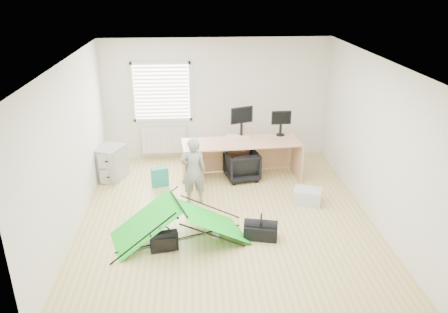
{
  "coord_description": "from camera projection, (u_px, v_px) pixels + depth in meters",
  "views": [
    {
      "loc": [
        -0.51,
        -6.69,
        3.91
      ],
      "look_at": [
        0.0,
        0.4,
        0.95
      ],
      "focal_mm": 35.0,
      "sensor_mm": 36.0,
      "label": 1
    }
  ],
  "objects": [
    {
      "name": "tote_bag",
      "position": [
        160.0,
        177.0,
        8.68
      ],
      "size": [
        0.35,
        0.24,
        0.39
      ],
      "primitive_type": "cube",
      "rotation": [
        0.0,
        0.0,
        0.33
      ],
      "color": "#1E8A76",
      "rests_on": "ground"
    },
    {
      "name": "monitor_right",
      "position": [
        281.0,
        126.0,
        9.07
      ],
      "size": [
        0.41,
        0.11,
        0.39
      ],
      "primitive_type": "cube",
      "rotation": [
        0.0,
        0.0,
        0.04
      ],
      "color": "black",
      "rests_on": "desk"
    },
    {
      "name": "thermos",
      "position": [
        244.0,
        131.0,
        9.06
      ],
      "size": [
        0.07,
        0.07,
        0.23
      ],
      "primitive_type": "cylinder",
      "rotation": [
        0.0,
        0.0,
        -0.11
      ],
      "color": "#C76F7D",
      "rests_on": "desk"
    },
    {
      "name": "window",
      "position": [
        162.0,
        92.0,
        9.51
      ],
      "size": [
        1.2,
        0.06,
        1.2
      ],
      "primitive_type": "cube",
      "color": "silver",
      "rests_on": "back_wall"
    },
    {
      "name": "office_chair",
      "position": [
        242.0,
        165.0,
        8.96
      ],
      "size": [
        0.76,
        0.77,
        0.6
      ],
      "primitive_type": "imported",
      "rotation": [
        0.0,
        0.0,
        3.33
      ],
      "color": "black",
      "rests_on": "ground"
    },
    {
      "name": "laptop_bag",
      "position": [
        164.0,
        241.0,
        6.64
      ],
      "size": [
        0.44,
        0.21,
        0.32
      ],
      "primitive_type": "cube",
      "rotation": [
        0.0,
        0.0,
        0.2
      ],
      "color": "black",
      "rests_on": "ground"
    },
    {
      "name": "keyboard",
      "position": [
        238.0,
        136.0,
        9.05
      ],
      "size": [
        0.5,
        0.25,
        0.02
      ],
      "primitive_type": "cube",
      "rotation": [
        0.0,
        0.0,
        -0.18
      ],
      "color": "beige",
      "rests_on": "desk"
    },
    {
      "name": "kite",
      "position": [
        179.0,
        222.0,
        6.86
      ],
      "size": [
        2.26,
        1.52,
        0.64
      ],
      "primitive_type": null,
      "rotation": [
        0.0,
        0.0,
        0.32
      ],
      "color": "#13CE23",
      "rests_on": "ground"
    },
    {
      "name": "radiator",
      "position": [
        164.0,
        140.0,
        9.9
      ],
      "size": [
        1.0,
        0.12,
        0.6
      ],
      "primitive_type": "cube",
      "color": "silver",
      "rests_on": "back_wall"
    },
    {
      "name": "person",
      "position": [
        193.0,
        171.0,
        7.89
      ],
      "size": [
        0.48,
        0.34,
        1.27
      ],
      "primitive_type": "imported",
      "rotation": [
        0.0,
        0.0,
        3.22
      ],
      "color": "gray",
      "rests_on": "ground"
    },
    {
      "name": "duffel_bag",
      "position": [
        261.0,
        232.0,
        6.98
      ],
      "size": [
        0.58,
        0.38,
        0.23
      ],
      "primitive_type": "cube",
      "rotation": [
        0.0,
        0.0,
        -0.22
      ],
      "color": "black",
      "rests_on": "ground"
    },
    {
      "name": "filing_cabinet",
      "position": [
        111.0,
        163.0,
        8.94
      ],
      "size": [
        0.64,
        0.72,
        0.7
      ],
      "primitive_type": "cube",
      "rotation": [
        0.0,
        0.0,
        -0.39
      ],
      "color": "#A1A5A6",
      "rests_on": "ground"
    },
    {
      "name": "desk",
      "position": [
        241.0,
        160.0,
        8.94
      ],
      "size": [
        2.42,
        0.93,
        0.81
      ],
      "primitive_type": "cube",
      "rotation": [
        0.0,
        0.0,
        0.08
      ],
      "color": "tan",
      "rests_on": "ground"
    },
    {
      "name": "storage_crate",
      "position": [
        307.0,
        196.0,
        8.04
      ],
      "size": [
        0.58,
        0.49,
        0.28
      ],
      "primitive_type": "cube",
      "rotation": [
        0.0,
        0.0,
        -0.35
      ],
      "color": "#B6B9BF",
      "rests_on": "ground"
    },
    {
      "name": "white_box",
      "position": [
        216.0,
        235.0,
        7.02
      ],
      "size": [
        0.09,
        0.09,
        0.09
      ],
      "primitive_type": "cube",
      "rotation": [
        0.0,
        0.0,
        0.04
      ],
      "color": "silver",
      "rests_on": "ground"
    },
    {
      "name": "back_wall",
      "position": [
        216.0,
        99.0,
        9.71
      ],
      "size": [
        5.0,
        0.02,
        2.7
      ],
      "primitive_type": "cube",
      "color": "silver",
      "rests_on": "ground"
    },
    {
      "name": "ground",
      "position": [
        226.0,
        215.0,
        7.69
      ],
      "size": [
        5.5,
        5.5,
        0.0
      ],
      "primitive_type": "plane",
      "color": "tan",
      "rests_on": "ground"
    },
    {
      "name": "monitor_left",
      "position": [
        241.0,
        126.0,
        8.99
      ],
      "size": [
        0.49,
        0.27,
        0.47
      ],
      "primitive_type": "cube",
      "rotation": [
        0.0,
        0.0,
        0.36
      ],
      "color": "black",
      "rests_on": "desk"
    }
  ]
}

